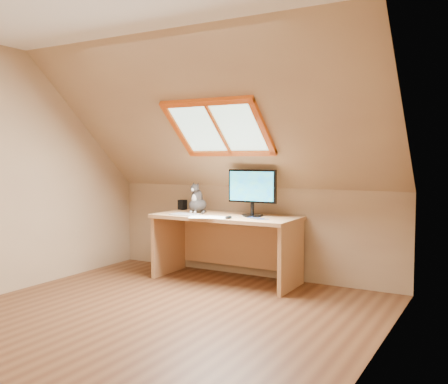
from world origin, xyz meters
The scene contains 10 objects.
ground centered at (0.00, 0.00, 0.00)m, with size 3.50×3.50×0.00m, color brown.
room_shell centered at (0.00, -0.09, 1.43)m, with size 3.52×3.52×2.41m.
desk centered at (-0.11, 1.45, 0.49)m, with size 1.56×0.68×0.71m.
monitor centered at (0.17, 1.44, 1.00)m, with size 0.53×0.23×0.49m.
cat centered at (-0.52, 1.45, 0.84)m, with size 0.20×0.24×0.35m.
desk_speaker centered at (-0.84, 1.63, 0.77)m, with size 0.08×0.08×0.12m, color black.
graphics_tablet centered at (-0.51, 1.19, 0.72)m, with size 0.28×0.20×0.01m, color #B2B2B7.
mouse centered at (0.06, 1.13, 0.73)m, with size 0.05×0.09×0.03m, color black.
papers centered at (-0.14, 1.12, 0.72)m, with size 0.35×0.30×0.01m.
cables centered at (0.21, 1.26, 0.72)m, with size 0.51×0.26×0.01m.
Camera 1 is at (2.48, -3.25, 1.33)m, focal length 40.00 mm.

